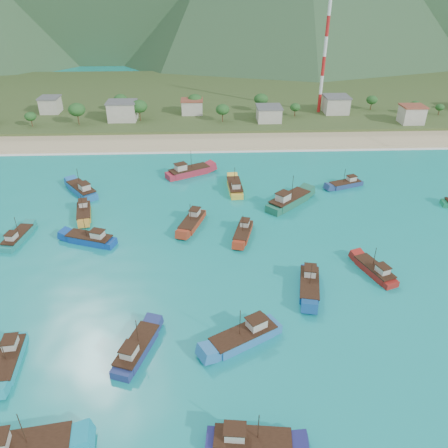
{
  "coord_description": "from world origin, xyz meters",
  "views": [
    {
      "loc": [
        2.86,
        -61.93,
        48.9
      ],
      "look_at": [
        6.2,
        18.0,
        3.0
      ],
      "focal_mm": 35.0,
      "sensor_mm": 36.0,
      "label": 1
    }
  ],
  "objects_px": {
    "boat_8": "(82,190)",
    "radio_tower": "(324,56)",
    "boat_18": "(192,222)",
    "boat_32": "(375,271)",
    "boat_27": "(9,360)",
    "boat_21": "(18,238)",
    "boat_23": "(245,337)",
    "boat_7": "(188,172)",
    "boat_11": "(243,233)",
    "boat_4": "(90,240)",
    "boat_30": "(309,285)",
    "boat_29": "(235,188)",
    "boat_12": "(345,184)",
    "boat_17": "(84,213)",
    "boat_10": "(251,442)",
    "boat_14": "(137,350)",
    "boat_25": "(289,201)"
  },
  "relations": [
    {
      "from": "boat_18",
      "to": "boat_29",
      "type": "bearing_deg",
      "value": -101.93
    },
    {
      "from": "boat_14",
      "to": "boat_18",
      "type": "distance_m",
      "value": 38.54
    },
    {
      "from": "boat_23",
      "to": "boat_12",
      "type": "bearing_deg",
      "value": -59.2
    },
    {
      "from": "boat_18",
      "to": "boat_30",
      "type": "xyz_separation_m",
      "value": [
        21.35,
        -23.71,
        0.04
      ]
    },
    {
      "from": "radio_tower",
      "to": "boat_17",
      "type": "xyz_separation_m",
      "value": [
        -73.34,
        -79.33,
        -21.62
      ]
    },
    {
      "from": "boat_14",
      "to": "boat_32",
      "type": "height_order",
      "value": "boat_14"
    },
    {
      "from": "boat_7",
      "to": "boat_29",
      "type": "xyz_separation_m",
      "value": [
        12.34,
        -10.47,
        -0.18
      ]
    },
    {
      "from": "boat_7",
      "to": "boat_11",
      "type": "bearing_deg",
      "value": -7.64
    },
    {
      "from": "boat_10",
      "to": "boat_4",
      "type": "bearing_deg",
      "value": -141.74
    },
    {
      "from": "boat_12",
      "to": "boat_21",
      "type": "bearing_deg",
      "value": 86.85
    },
    {
      "from": "radio_tower",
      "to": "boat_32",
      "type": "xyz_separation_m",
      "value": [
        -13.47,
        -104.73,
        -21.65
      ]
    },
    {
      "from": "boat_12",
      "to": "boat_18",
      "type": "relative_size",
      "value": 0.89
    },
    {
      "from": "boat_30",
      "to": "boat_8",
      "type": "bearing_deg",
      "value": -27.58
    },
    {
      "from": "boat_14",
      "to": "boat_30",
      "type": "distance_m",
      "value": 32.02
    },
    {
      "from": "boat_4",
      "to": "boat_7",
      "type": "xyz_separation_m",
      "value": [
        19.46,
        34.64,
        0.2
      ]
    },
    {
      "from": "boat_17",
      "to": "boat_32",
      "type": "relative_size",
      "value": 1.03
    },
    {
      "from": "radio_tower",
      "to": "boat_32",
      "type": "height_order",
      "value": "radio_tower"
    },
    {
      "from": "boat_23",
      "to": "boat_30",
      "type": "distance_m",
      "value": 17.6
    },
    {
      "from": "boat_8",
      "to": "boat_10",
      "type": "distance_m",
      "value": 79.69
    },
    {
      "from": "boat_8",
      "to": "boat_18",
      "type": "xyz_separation_m",
      "value": [
        28.58,
        -17.61,
        -0.14
      ]
    },
    {
      "from": "boat_11",
      "to": "boat_30",
      "type": "xyz_separation_m",
      "value": [
        10.29,
        -18.83,
        0.14
      ]
    },
    {
      "from": "boat_7",
      "to": "boat_11",
      "type": "distance_m",
      "value": 35.42
    },
    {
      "from": "boat_8",
      "to": "boat_17",
      "type": "xyz_separation_m",
      "value": [
        3.31,
        -11.94,
        -0.19
      ]
    },
    {
      "from": "boat_11",
      "to": "boat_10",
      "type": "bearing_deg",
      "value": 101.69
    },
    {
      "from": "boat_29",
      "to": "boat_17",
      "type": "bearing_deg",
      "value": -164.39
    },
    {
      "from": "boat_23",
      "to": "boat_7",
      "type": "bearing_deg",
      "value": -20.27
    },
    {
      "from": "boat_8",
      "to": "radio_tower",
      "type": "bearing_deg",
      "value": 3.78
    },
    {
      "from": "boat_21",
      "to": "boat_32",
      "type": "height_order",
      "value": "boat_32"
    },
    {
      "from": "boat_7",
      "to": "boat_23",
      "type": "relative_size",
      "value": 1.08
    },
    {
      "from": "boat_10",
      "to": "boat_18",
      "type": "height_order",
      "value": "boat_18"
    },
    {
      "from": "boat_4",
      "to": "boat_25",
      "type": "distance_m",
      "value": 46.94
    },
    {
      "from": "boat_12",
      "to": "boat_27",
      "type": "xyz_separation_m",
      "value": [
        -65.53,
        -57.87,
        0.07
      ]
    },
    {
      "from": "radio_tower",
      "to": "boat_27",
      "type": "distance_m",
      "value": 145.79
    },
    {
      "from": "boat_4",
      "to": "boat_10",
      "type": "relative_size",
      "value": 1.05
    },
    {
      "from": "boat_21",
      "to": "boat_29",
      "type": "relative_size",
      "value": 0.9
    },
    {
      "from": "boat_27",
      "to": "boat_32",
      "type": "distance_m",
      "value": 63.07
    },
    {
      "from": "boat_11",
      "to": "boat_27",
      "type": "height_order",
      "value": "boat_27"
    },
    {
      "from": "boat_32",
      "to": "boat_18",
      "type": "bearing_deg",
      "value": 130.19
    },
    {
      "from": "boat_18",
      "to": "boat_32",
      "type": "relative_size",
      "value": 1.08
    },
    {
      "from": "boat_12",
      "to": "boat_14",
      "type": "distance_m",
      "value": 73.92
    },
    {
      "from": "boat_18",
      "to": "boat_32",
      "type": "height_order",
      "value": "boat_18"
    },
    {
      "from": "boat_10",
      "to": "boat_14",
      "type": "bearing_deg",
      "value": -128.47
    },
    {
      "from": "boat_4",
      "to": "boat_27",
      "type": "bearing_deg",
      "value": -168.04
    },
    {
      "from": "boat_17",
      "to": "boat_23",
      "type": "relative_size",
      "value": 0.87
    },
    {
      "from": "boat_10",
      "to": "boat_32",
      "type": "height_order",
      "value": "boat_10"
    },
    {
      "from": "boat_4",
      "to": "boat_21",
      "type": "relative_size",
      "value": 1.13
    },
    {
      "from": "boat_8",
      "to": "boat_21",
      "type": "distance_m",
      "value": 23.99
    },
    {
      "from": "boat_17",
      "to": "boat_18",
      "type": "distance_m",
      "value": 25.89
    },
    {
      "from": "boat_23",
      "to": "boat_29",
      "type": "distance_m",
      "value": 53.76
    },
    {
      "from": "boat_18",
      "to": "boat_27",
      "type": "xyz_separation_m",
      "value": [
        -25.44,
        -39.04,
        -0.05
      ]
    }
  ]
}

